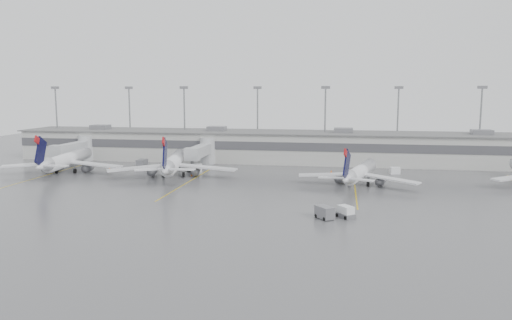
% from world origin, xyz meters
% --- Properties ---
extents(ground, '(260.00, 260.00, 0.00)m').
position_xyz_m(ground, '(0.00, 0.00, 0.00)').
color(ground, '#535355').
rests_on(ground, ground).
extents(terminal, '(152.00, 17.00, 9.45)m').
position_xyz_m(terminal, '(-0.01, 57.98, 4.17)').
color(terminal, '#AEAEA9').
rests_on(terminal, ground).
extents(light_masts, '(142.40, 8.00, 20.60)m').
position_xyz_m(light_masts, '(0.00, 63.75, 12.03)').
color(light_masts, gray).
rests_on(light_masts, ground).
extents(jet_bridge_left, '(4.00, 17.20, 7.00)m').
position_xyz_m(jet_bridge_left, '(-55.50, 45.72, 3.87)').
color(jet_bridge_left, '#ABADB0').
rests_on(jet_bridge_left, ground).
extents(jet_bridge_right, '(4.00, 17.20, 7.00)m').
position_xyz_m(jet_bridge_right, '(-20.50, 45.72, 3.87)').
color(jet_bridge_right, '#ABADB0').
rests_on(jet_bridge_right, ground).
extents(stand_markings, '(105.25, 40.00, 0.01)m').
position_xyz_m(stand_markings, '(-0.00, 24.00, 0.01)').
color(stand_markings, '#DEB50D').
rests_on(stand_markings, ground).
extents(jet_far_left, '(28.02, 31.63, 10.27)m').
position_xyz_m(jet_far_left, '(-49.54, 29.73, 3.19)').
color(jet_far_left, white).
rests_on(jet_far_left, ground).
extents(jet_mid_left, '(28.34, 32.10, 10.51)m').
position_xyz_m(jet_mid_left, '(-22.74, 29.02, 3.27)').
color(jet_mid_left, white).
rests_on(jet_mid_left, ground).
extents(jet_mid_right, '(24.19, 27.45, 9.04)m').
position_xyz_m(jet_mid_right, '(18.41, 25.79, 2.81)').
color(jet_mid_right, white).
rests_on(jet_mid_right, ground).
extents(baggage_tug, '(3.17, 3.37, 1.86)m').
position_xyz_m(baggage_tug, '(15.53, -1.60, 0.73)').
color(baggage_tug, white).
rests_on(baggage_tug, ground).
extents(baggage_cart, '(3.21, 3.45, 1.94)m').
position_xyz_m(baggage_cart, '(12.33, -2.80, 1.01)').
color(baggage_cart, slate).
rests_on(baggage_cart, ground).
extents(gse_uld_a, '(2.50, 2.12, 1.50)m').
position_xyz_m(gse_uld_a, '(-55.55, 41.25, 0.75)').
color(gse_uld_a, white).
rests_on(gse_uld_a, ground).
extents(gse_uld_b, '(3.03, 2.34, 1.91)m').
position_xyz_m(gse_uld_b, '(-20.02, 36.82, 0.96)').
color(gse_uld_b, white).
rests_on(gse_uld_b, ground).
extents(gse_uld_c, '(2.50, 1.94, 1.58)m').
position_xyz_m(gse_uld_c, '(27.09, 41.63, 0.79)').
color(gse_uld_c, white).
rests_on(gse_uld_c, ground).
extents(gse_loader, '(2.09, 3.28, 2.03)m').
position_xyz_m(gse_loader, '(-35.24, 40.84, 1.01)').
color(gse_loader, slate).
rests_on(gse_loader, ground).
extents(cone_a, '(0.48, 0.48, 0.76)m').
position_xyz_m(cone_a, '(-41.81, 36.19, 0.38)').
color(cone_a, '#ED5705').
rests_on(cone_a, ground).
extents(cone_b, '(0.43, 0.43, 0.69)m').
position_xyz_m(cone_b, '(-19.11, 30.90, 0.35)').
color(cone_b, '#ED5705').
rests_on(cone_b, ground).
extents(cone_c, '(0.38, 0.38, 0.61)m').
position_xyz_m(cone_c, '(12.35, 41.06, 0.31)').
color(cone_c, '#ED5705').
rests_on(cone_c, ground).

